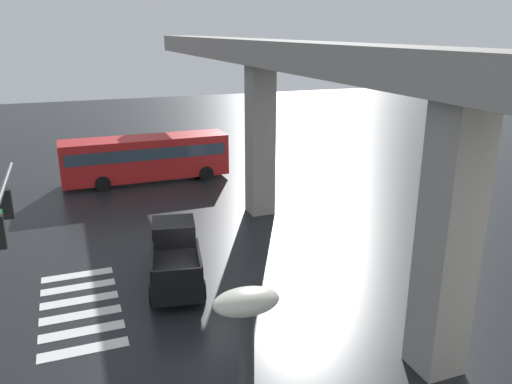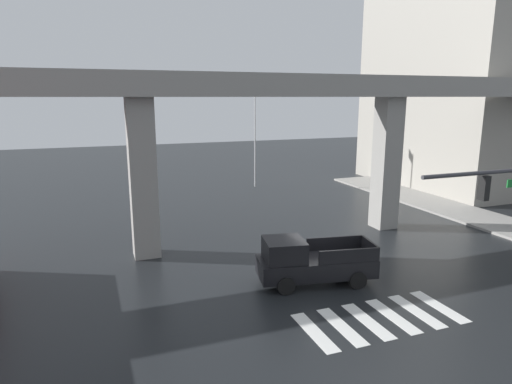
% 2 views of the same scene
% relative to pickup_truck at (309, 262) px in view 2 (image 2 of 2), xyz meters
% --- Properties ---
extents(ground_plane, '(120.00, 120.00, 0.00)m').
position_rel_pickup_truck_xyz_m(ground_plane, '(1.02, 1.10, -0.99)').
color(ground_plane, black).
extents(crosswalk_stripes, '(6.05, 2.80, 0.01)m').
position_rel_pickup_truck_xyz_m(crosswalk_stripes, '(1.02, -3.79, -0.98)').
color(crosswalk_stripes, silver).
rests_on(crosswalk_stripes, ground).
extents(elevated_overpass, '(54.13, 2.29, 9.26)m').
position_rel_pickup_truck_xyz_m(elevated_overpass, '(1.02, 6.09, 6.96)').
color(elevated_overpass, gray).
rests_on(elevated_overpass, ground).
extents(sidewalk_east, '(4.00, 36.00, 0.15)m').
position_rel_pickup_truck_xyz_m(sidewalk_east, '(15.57, 3.10, -0.91)').
color(sidewalk_east, gray).
rests_on(sidewalk_east, ground).
extents(pickup_truck, '(5.35, 2.76, 2.08)m').
position_rel_pickup_truck_xyz_m(pickup_truck, '(0.00, 0.00, 0.00)').
color(pickup_truck, black).
rests_on(pickup_truck, ground).
extents(flagpole, '(1.16, 0.12, 9.96)m').
position_rel_pickup_truck_xyz_m(flagpole, '(5.23, 20.79, 4.79)').
color(flagpole, silver).
rests_on(flagpole, ground).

